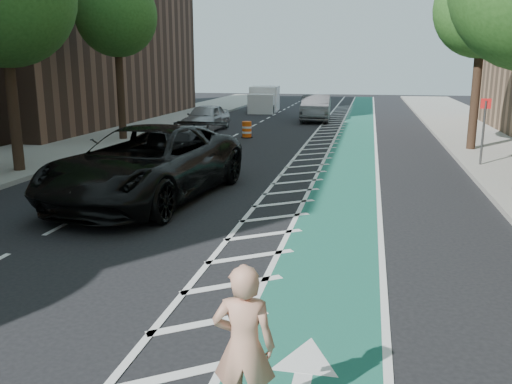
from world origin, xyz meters
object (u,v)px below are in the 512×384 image
(suv_near, at_px, (147,164))
(suv_far, at_px, (172,155))
(skateboarder, at_px, (244,347))
(barrel_a, at_px, (147,159))

(suv_near, height_order, suv_far, suv_near)
(skateboarder, bearing_deg, barrel_a, -67.96)
(suv_far, bearing_deg, barrel_a, 140.07)
(barrel_a, bearing_deg, suv_near, -67.00)
(suv_near, distance_m, barrel_a, 4.00)
(suv_near, distance_m, suv_far, 2.37)
(skateboarder, relative_size, suv_far, 0.30)
(suv_near, bearing_deg, barrel_a, 119.46)
(suv_near, relative_size, barrel_a, 7.29)
(skateboarder, height_order, suv_far, skateboarder)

